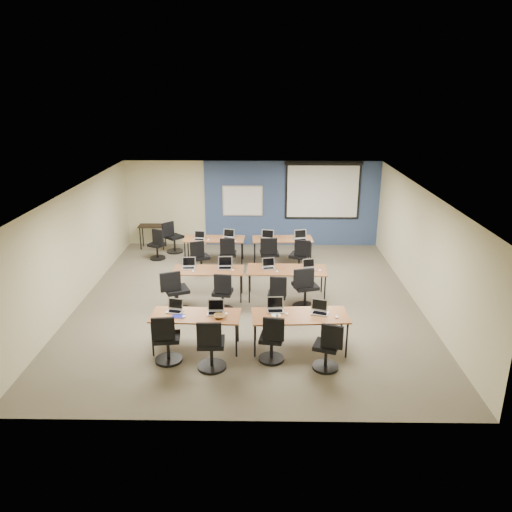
{
  "coord_description": "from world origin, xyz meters",
  "views": [
    {
      "loc": [
        0.35,
        -10.96,
        4.94
      ],
      "look_at": [
        0.18,
        0.4,
        1.01
      ],
      "focal_mm": 35.0,
      "sensor_mm": 36.0,
      "label": 1
    }
  ],
  "objects_px": {
    "laptop_4": "(189,265)",
    "laptop_8": "(199,237)",
    "training_table_mid_right": "(287,271)",
    "whiteboard": "(243,201)",
    "task_chair_6": "(277,298)",
    "task_chair_8": "(200,260)",
    "training_table_mid_left": "(209,271)",
    "task_chair_7": "(305,291)",
    "utility_table": "(152,229)",
    "projector_screen": "(323,188)",
    "laptop_0": "(175,308)",
    "laptop_10": "(268,237)",
    "task_chair_2": "(272,343)",
    "task_chair_5": "(223,296)",
    "laptop_9": "(229,236)",
    "task_chair_4": "(176,295)",
    "laptop_7": "(309,267)",
    "training_table_front_left": "(196,317)",
    "spare_chair_a": "(173,240)",
    "task_chair_11": "(300,259)",
    "task_chair_0": "(167,343)",
    "task_chair_9": "(228,257)",
    "laptop_3": "(320,310)",
    "task_chair_1": "(211,349)",
    "laptop_11": "(301,237)",
    "task_chair_3": "(328,350)",
    "training_table_back_right": "(282,240)",
    "laptop_2": "(275,307)",
    "laptop_1": "(216,310)",
    "laptop_6": "(268,266)",
    "laptop_5": "(225,265)",
    "training_table_front_right": "(300,317)"
  },
  "relations": [
    {
      "from": "laptop_7",
      "to": "task_chair_5",
      "type": "bearing_deg",
      "value": -171.17
    },
    {
      "from": "projector_screen",
      "to": "laptop_1",
      "type": "height_order",
      "value": "projector_screen"
    },
    {
      "from": "laptop_7",
      "to": "task_chair_7",
      "type": "distance_m",
      "value": 0.78
    },
    {
      "from": "laptop_0",
      "to": "laptop_8",
      "type": "bearing_deg",
      "value": 103.2
    },
    {
      "from": "task_chair_0",
      "to": "task_chair_4",
      "type": "relative_size",
      "value": 0.96
    },
    {
      "from": "laptop_2",
      "to": "spare_chair_a",
      "type": "height_order",
      "value": "spare_chair_a"
    },
    {
      "from": "task_chair_3",
      "to": "laptop_11",
      "type": "relative_size",
      "value": 2.69
    },
    {
      "from": "laptop_6",
      "to": "laptop_11",
      "type": "relative_size",
      "value": 0.85
    },
    {
      "from": "training_table_front_left",
      "to": "spare_chair_a",
      "type": "distance_m",
      "value": 6.09
    },
    {
      "from": "task_chair_9",
      "to": "task_chair_0",
      "type": "bearing_deg",
      "value": -99.84
    },
    {
      "from": "task_chair_11",
      "to": "projector_screen",
      "type": "bearing_deg",
      "value": 90.24
    },
    {
      "from": "training_table_mid_left",
      "to": "laptop_1",
      "type": "height_order",
      "value": "laptop_1"
    },
    {
      "from": "laptop_2",
      "to": "spare_chair_a",
      "type": "bearing_deg",
      "value": 114.22
    },
    {
      "from": "task_chair_0",
      "to": "laptop_5",
      "type": "distance_m",
      "value": 3.27
    },
    {
      "from": "laptop_6",
      "to": "laptop_4",
      "type": "bearing_deg",
      "value": 166.05
    },
    {
      "from": "laptop_5",
      "to": "spare_chair_a",
      "type": "height_order",
      "value": "spare_chair_a"
    },
    {
      "from": "training_table_mid_right",
      "to": "whiteboard",
      "type": "bearing_deg",
      "value": 108.29
    },
    {
      "from": "laptop_0",
      "to": "task_chair_11",
      "type": "bearing_deg",
      "value": 67.39
    },
    {
      "from": "training_table_mid_left",
      "to": "utility_table",
      "type": "relative_size",
      "value": 2.03
    },
    {
      "from": "task_chair_7",
      "to": "laptop_11",
      "type": "height_order",
      "value": "task_chair_7"
    },
    {
      "from": "laptop_2",
      "to": "laptop_8",
      "type": "xyz_separation_m",
      "value": [
        -2.07,
        4.68,
        -0.0
      ]
    },
    {
      "from": "laptop_4",
      "to": "laptop_8",
      "type": "distance_m",
      "value": 2.32
    },
    {
      "from": "training_table_front_right",
      "to": "laptop_3",
      "type": "relative_size",
      "value": 5.82
    },
    {
      "from": "task_chair_1",
      "to": "laptop_9",
      "type": "height_order",
      "value": "task_chair_1"
    },
    {
      "from": "training_table_mid_left",
      "to": "task_chair_9",
      "type": "relative_size",
      "value": 1.72
    },
    {
      "from": "task_chair_3",
      "to": "laptop_7",
      "type": "relative_size",
      "value": 3.19
    },
    {
      "from": "laptop_10",
      "to": "projector_screen",
      "type": "bearing_deg",
      "value": 60.06
    },
    {
      "from": "task_chair_3",
      "to": "laptop_3",
      "type": "bearing_deg",
      "value": 113.51
    },
    {
      "from": "projector_screen",
      "to": "task_chair_5",
      "type": "bearing_deg",
      "value": -118.85
    },
    {
      "from": "training_table_back_right",
      "to": "laptop_0",
      "type": "distance_m",
      "value": 5.37
    },
    {
      "from": "laptop_0",
      "to": "training_table_mid_left",
      "type": "bearing_deg",
      "value": 91.84
    },
    {
      "from": "task_chair_9",
      "to": "laptop_3",
      "type": "bearing_deg",
      "value": -64.14
    },
    {
      "from": "laptop_9",
      "to": "task_chair_4",
      "type": "bearing_deg",
      "value": -90.49
    },
    {
      "from": "task_chair_1",
      "to": "laptop_8",
      "type": "distance_m",
      "value": 5.74
    },
    {
      "from": "laptop_9",
      "to": "laptop_3",
      "type": "bearing_deg",
      "value": -51.27
    },
    {
      "from": "task_chair_6",
      "to": "task_chair_8",
      "type": "bearing_deg",
      "value": 134.95
    },
    {
      "from": "projector_screen",
      "to": "laptop_0",
      "type": "bearing_deg",
      "value": -118.71
    },
    {
      "from": "task_chair_2",
      "to": "task_chair_5",
      "type": "relative_size",
      "value": 1.0
    },
    {
      "from": "task_chair_3",
      "to": "task_chair_6",
      "type": "height_order",
      "value": "task_chair_3"
    },
    {
      "from": "task_chair_11",
      "to": "task_chair_1",
      "type": "bearing_deg",
      "value": -93.17
    },
    {
      "from": "laptop_11",
      "to": "training_table_front_left",
      "type": "bearing_deg",
      "value": -130.17
    },
    {
      "from": "task_chair_1",
      "to": "spare_chair_a",
      "type": "relative_size",
      "value": 1.02
    },
    {
      "from": "laptop_8",
      "to": "utility_table",
      "type": "xyz_separation_m",
      "value": [
        -1.66,
        1.41,
        -0.15
      ]
    },
    {
      "from": "training_table_mid_left",
      "to": "task_chair_6",
      "type": "distance_m",
      "value": 1.88
    },
    {
      "from": "laptop_2",
      "to": "task_chair_5",
      "type": "relative_size",
      "value": 0.34
    },
    {
      "from": "training_table_back_right",
      "to": "task_chair_6",
      "type": "height_order",
      "value": "task_chair_6"
    },
    {
      "from": "laptop_0",
      "to": "task_chair_8",
      "type": "height_order",
      "value": "laptop_0"
    },
    {
      "from": "task_chair_6",
      "to": "laptop_3",
      "type": "bearing_deg",
      "value": -55.73
    },
    {
      "from": "task_chair_7",
      "to": "utility_table",
      "type": "distance_m",
      "value": 6.3
    },
    {
      "from": "laptop_10",
      "to": "laptop_11",
      "type": "xyz_separation_m",
      "value": [
        0.94,
        0.01,
        0.0
      ]
    }
  ]
}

